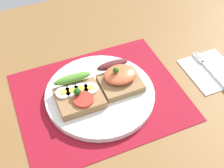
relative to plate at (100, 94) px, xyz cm
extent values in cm
cube|color=brown|center=(0.00, 0.00, -2.61)|extent=(120.00, 90.00, 3.20)
cube|color=maroon|center=(0.00, 0.00, -0.86)|extent=(37.93, 30.78, 0.30)
cylinder|color=white|center=(0.00, 0.00, 0.00)|extent=(25.21, 25.21, 1.43)
cube|color=olive|center=(-5.13, -0.74, 1.70)|extent=(9.97, 8.42, 1.97)
cylinder|color=red|center=(-4.71, -2.46, 2.99)|extent=(4.43, 4.43, 0.60)
ellipsoid|color=#508B2D|center=(-5.13, 3.87, 3.59)|extent=(8.77, 2.20, 1.80)
sphere|color=#1E5919|center=(-5.43, -0.74, 4.09)|extent=(1.60, 1.60, 1.60)
cylinder|color=white|center=(-8.12, 1.06, 2.94)|extent=(3.36, 3.36, 0.50)
cylinder|color=yellow|center=(-8.12, 1.06, 3.27)|extent=(1.51, 1.51, 0.16)
cylinder|color=white|center=(-6.13, 0.75, 2.94)|extent=(3.36, 3.36, 0.50)
cylinder|color=yellow|center=(-6.13, 0.75, 3.27)|extent=(1.51, 1.51, 0.16)
cylinder|color=white|center=(-4.13, 0.58, 2.94)|extent=(3.36, 3.36, 0.50)
cylinder|color=yellow|center=(-4.13, 0.58, 3.27)|extent=(1.51, 1.51, 0.16)
cylinder|color=white|center=(-2.14, 0.28, 2.94)|extent=(3.36, 3.36, 0.50)
cylinder|color=yellow|center=(-2.14, 0.28, 3.27)|extent=(1.51, 1.51, 0.16)
cube|color=olive|center=(5.13, 0.43, 1.54)|extent=(9.30, 7.89, 1.66)
ellipsoid|color=#EC6139|center=(5.49, 0.99, 3.43)|extent=(7.63, 6.31, 2.11)
ellipsoid|color=#552122|center=(5.13, 4.78, 3.27)|extent=(7.91, 2.20, 1.80)
sphere|color=#1E5919|center=(4.33, 1.03, 5.18)|extent=(1.40, 1.40, 1.40)
cube|color=white|center=(28.84, -2.87, -0.71)|extent=(12.02, 13.08, 0.60)
cube|color=#B7B7BC|center=(28.38, -5.10, -0.25)|extent=(0.80, 11.18, 0.32)
cube|color=#B7B7BC|center=(28.38, 0.69, -0.25)|extent=(1.50, 1.20, 0.32)
cube|color=#B7B7BC|center=(27.73, 2.69, -0.25)|extent=(0.32, 2.80, 0.32)
cube|color=#B7B7BC|center=(28.38, 2.69, -0.25)|extent=(0.32, 2.80, 0.32)
cube|color=#B7B7BC|center=(29.03, 2.69, -0.25)|extent=(0.32, 2.80, 0.32)
camera|label=1|loc=(-15.11, -43.10, 52.71)|focal=48.39mm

